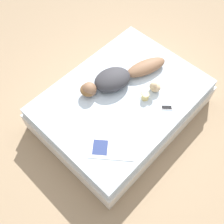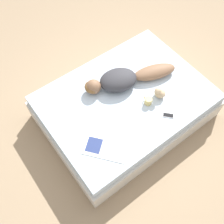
% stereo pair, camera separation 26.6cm
% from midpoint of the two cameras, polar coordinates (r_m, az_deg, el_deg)
% --- Properties ---
extents(ground_plane, '(12.00, 12.00, 0.00)m').
position_cam_midpoint_polar(ground_plane, '(3.70, -0.07, -0.51)').
color(ground_plane, '#9E8466').
extents(bed, '(1.57, 2.11, 0.47)m').
position_cam_midpoint_polar(bed, '(3.51, -0.08, 1.43)').
color(bed, beige).
rests_on(bed, ground_plane).
extents(person, '(0.60, 1.22, 0.21)m').
position_cam_midpoint_polar(person, '(3.36, -0.79, 7.40)').
color(person, brown).
rests_on(person, bed).
extents(open_magazine, '(0.56, 0.53, 0.01)m').
position_cam_midpoint_polar(open_magazine, '(2.95, -2.81, -8.11)').
color(open_magazine, white).
rests_on(open_magazine, bed).
extents(coffee_mug, '(0.12, 0.09, 0.09)m').
position_cam_midpoint_polar(coffee_mug, '(3.25, 4.91, 3.31)').
color(coffee_mug, tan).
rests_on(coffee_mug, bed).
extents(cell_phone, '(0.15, 0.14, 0.01)m').
position_cam_midpoint_polar(cell_phone, '(3.24, 9.54, 0.80)').
color(cell_phone, silver).
rests_on(cell_phone, bed).
extents(plush_toy, '(0.15, 0.16, 0.19)m').
position_cam_midpoint_polar(plush_toy, '(3.31, 7.05, 5.39)').
color(plush_toy, '#D1B289').
rests_on(plush_toy, bed).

